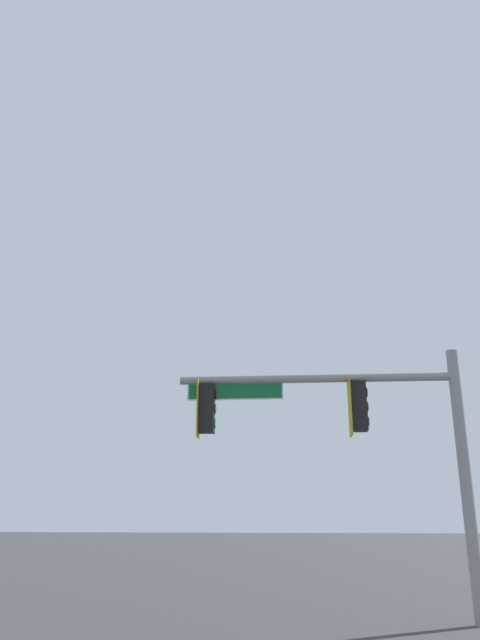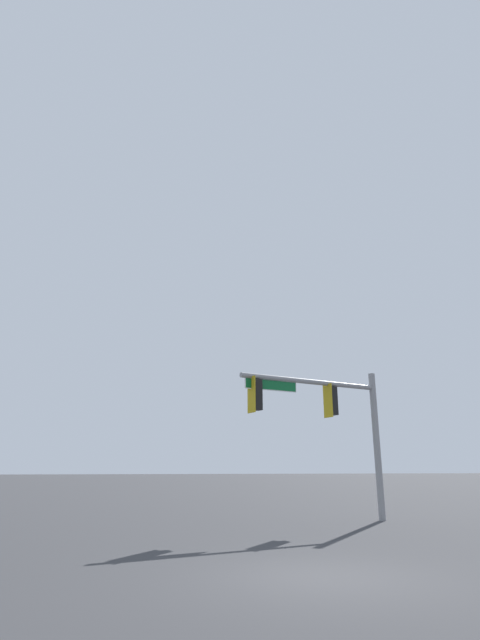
{
  "view_description": "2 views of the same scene",
  "coord_description": "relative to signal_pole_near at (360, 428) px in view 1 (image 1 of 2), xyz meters",
  "views": [
    {
      "loc": [
        -6.08,
        5.71,
        1.9
      ],
      "look_at": [
        -1.49,
        -10.12,
        7.38
      ],
      "focal_mm": 35.0,
      "sensor_mm": 36.0,
      "label": 1
    },
    {
      "loc": [
        4.42,
        9.22,
        1.91
      ],
      "look_at": [
        -1.5,
        -10.08,
        7.96
      ],
      "focal_mm": 28.0,
      "sensor_mm": 36.0,
      "label": 2
    }
  ],
  "objects": [
    {
      "name": "signal_pole_near",
      "position": [
        0.0,
        0.0,
        0.0
      ],
      "size": [
        6.29,
        1.6,
        5.74
      ],
      "color": "gray",
      "rests_on": "ground_plane"
    }
  ]
}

